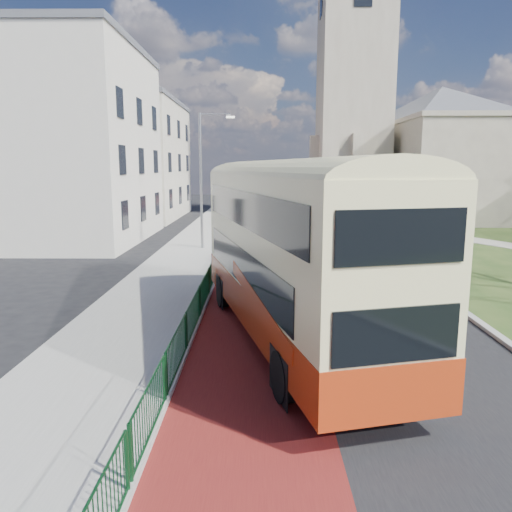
{
  "coord_description": "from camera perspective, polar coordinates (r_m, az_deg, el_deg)",
  "views": [
    {
      "loc": [
        -0.92,
        -12.08,
        5.0
      ],
      "look_at": [
        -1.08,
        4.67,
        2.0
      ],
      "focal_mm": 35.0,
      "sensor_mm": 36.0,
      "label": 1
    }
  ],
  "objects": [
    {
      "name": "ground",
      "position": [
        13.1,
        4.64,
        -12.31
      ],
      "size": [
        160.0,
        160.0,
        0.0
      ],
      "primitive_type": "plane",
      "color": "black",
      "rests_on": "ground"
    },
    {
      "name": "road_carriageway",
      "position": [
        32.55,
        4.8,
        1.29
      ],
      "size": [
        9.0,
        120.0,
        0.01
      ],
      "primitive_type": "cube",
      "color": "black",
      "rests_on": "ground"
    },
    {
      "name": "bus_lane",
      "position": [
        32.46,
        0.05,
        1.3
      ],
      "size": [
        3.4,
        120.0,
        0.01
      ],
      "primitive_type": "cube",
      "color": "#591414",
      "rests_on": "ground"
    },
    {
      "name": "pavement_west",
      "position": [
        32.71,
        -6.63,
        1.39
      ],
      "size": [
        4.0,
        120.0,
        0.12
      ],
      "primitive_type": "cube",
      "color": "gray",
      "rests_on": "ground"
    },
    {
      "name": "kerb_west",
      "position": [
        32.52,
        -3.13,
        1.41
      ],
      "size": [
        0.25,
        120.0,
        0.13
      ],
      "primitive_type": "cube",
      "color": "#999993",
      "rests_on": "ground"
    },
    {
      "name": "kerb_east",
      "position": [
        35.14,
        12.07,
        1.85
      ],
      "size": [
        0.25,
        80.0,
        0.13
      ],
      "primitive_type": "cube",
      "color": "#999993",
      "rests_on": "ground"
    },
    {
      "name": "pedestrian_railing",
      "position": [
        16.8,
        -6.44,
        -5.26
      ],
      "size": [
        0.07,
        24.0,
        1.12
      ],
      "color": "#0D3C1C",
      "rests_on": "ground"
    },
    {
      "name": "gothic_church",
      "position": [
        52.49,
        16.3,
        18.67
      ],
      "size": [
        16.38,
        18.0,
        40.0
      ],
      "color": "gray",
      "rests_on": "ground"
    },
    {
      "name": "street_block_near",
      "position": [
        36.53,
        -20.9,
        11.87
      ],
      "size": [
        10.3,
        14.3,
        13.0
      ],
      "color": "beige",
      "rests_on": "ground"
    },
    {
      "name": "street_block_far",
      "position": [
        51.76,
        -14.34,
        10.68
      ],
      "size": [
        10.3,
        16.3,
        11.5
      ],
      "color": "#BFB7A1",
      "rests_on": "ground"
    },
    {
      "name": "streetlamp",
      "position": [
        30.27,
        -6.03,
        9.33
      ],
      "size": [
        2.13,
        0.18,
        8.0
      ],
      "color": "gray",
      "rests_on": "pavement_west"
    },
    {
      "name": "bus",
      "position": [
        14.08,
        3.99,
        1.33
      ],
      "size": [
        5.6,
        12.25,
        4.99
      ],
      "rotation": [
        0.0,
        0.0,
        0.25
      ],
      "color": "#992B0E",
      "rests_on": "ground"
    }
  ]
}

